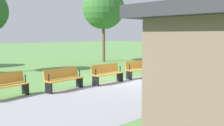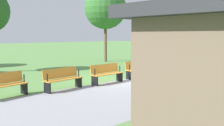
% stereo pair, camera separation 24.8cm
% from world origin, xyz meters
% --- Properties ---
extents(ground_plane, '(120.00, 120.00, 0.00)m').
position_xyz_m(ground_plane, '(0.00, 0.00, 0.00)').
color(ground_plane, '#5B8C47').
extents(path_paving, '(39.82, 4.66, 0.01)m').
position_xyz_m(path_paving, '(0.00, 2.01, 0.00)').
color(path_paving, '#939399').
rests_on(path_paving, ground).
extents(bench_0, '(1.80, 1.07, 0.89)m').
position_xyz_m(bench_0, '(-12.49, -2.39, 0.47)').
color(bench_0, orange).
rests_on(bench_0, ground).
extents(bench_1, '(1.81, 0.97, 0.89)m').
position_xyz_m(bench_1, '(-10.29, -1.63, 0.47)').
color(bench_1, orange).
rests_on(bench_1, ground).
extents(bench_2, '(1.81, 0.87, 0.89)m').
position_xyz_m(bench_2, '(-8.06, -1.02, 0.47)').
color(bench_2, orange).
rests_on(bench_2, ground).
extents(bench_3, '(1.80, 0.76, 0.89)m').
position_xyz_m(bench_3, '(-5.78, -0.55, 0.47)').
color(bench_3, orange).
rests_on(bench_3, ground).
extents(bench_4, '(1.79, 0.65, 0.89)m').
position_xyz_m(bench_4, '(-3.48, -0.24, 0.47)').
color(bench_4, orange).
rests_on(bench_4, ground).
extents(bench_5, '(1.76, 0.53, 0.89)m').
position_xyz_m(bench_5, '(-1.16, -0.09, 0.47)').
color(bench_5, orange).
rests_on(bench_5, ground).
extents(bench_6, '(1.76, 0.53, 0.89)m').
position_xyz_m(bench_6, '(1.16, -0.09, 0.47)').
color(bench_6, orange).
rests_on(bench_6, ground).
extents(bench_7, '(1.79, 0.65, 0.89)m').
position_xyz_m(bench_7, '(3.48, -0.24, 0.47)').
color(bench_7, orange).
rests_on(bench_7, ground).
extents(bench_8, '(1.80, 0.76, 0.89)m').
position_xyz_m(bench_8, '(5.78, -0.55, 0.47)').
color(bench_8, orange).
rests_on(bench_8, ground).
extents(person_seated, '(0.42, 0.57, 1.20)m').
position_xyz_m(person_seated, '(-7.94, -0.90, 0.64)').
color(person_seated, '#2D3347').
rests_on(person_seated, ground).
extents(tree_3, '(3.46, 3.46, 6.15)m').
position_xyz_m(tree_3, '(-5.68, -7.53, 4.41)').
color(tree_3, brown).
rests_on(tree_3, ground).
extents(lamp_post, '(0.32, 0.32, 4.22)m').
position_xyz_m(lamp_post, '(-4.62, 0.80, 2.91)').
color(lamp_post, black).
rests_on(lamp_post, ground).
extents(trash_bin, '(0.50, 0.50, 0.85)m').
position_xyz_m(trash_bin, '(-14.52, -2.21, 0.43)').
color(trash_bin, '#2D512D').
rests_on(trash_bin, ground).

